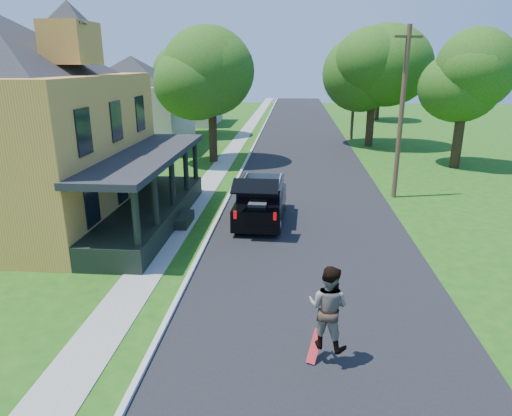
# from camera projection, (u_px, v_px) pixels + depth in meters

# --- Properties ---
(ground) EXTENTS (140.00, 140.00, 0.00)m
(ground) POSITION_uv_depth(u_px,v_px,m) (316.00, 298.00, 13.54)
(ground) COLOR #194E0F
(ground) RESTS_ON ground
(street) EXTENTS (8.00, 120.00, 0.02)m
(street) POSITION_uv_depth(u_px,v_px,m) (304.00, 161.00, 32.54)
(street) COLOR black
(street) RESTS_ON ground
(curb) EXTENTS (0.15, 120.00, 0.12)m
(curb) POSITION_uv_depth(u_px,v_px,m) (247.00, 160.00, 32.85)
(curb) COLOR #AAABA5
(curb) RESTS_ON ground
(sidewalk) EXTENTS (1.30, 120.00, 0.03)m
(sidewalk) POSITION_uv_depth(u_px,v_px,m) (226.00, 159.00, 32.97)
(sidewalk) COLOR gray
(sidewalk) RESTS_ON ground
(front_walk) EXTENTS (6.50, 1.20, 0.03)m
(front_walk) POSITION_uv_depth(u_px,v_px,m) (92.00, 222.00, 19.98)
(front_walk) COLOR gray
(front_walk) RESTS_ON ground
(main_house) EXTENTS (15.56, 15.56, 10.10)m
(main_house) POSITION_uv_depth(u_px,v_px,m) (1.00, 107.00, 18.74)
(main_house) COLOR gold
(main_house) RESTS_ON ground
(neighbor_house_mid) EXTENTS (12.78, 12.78, 8.30)m
(neighbor_house_mid) POSITION_uv_depth(u_px,v_px,m) (134.00, 96.00, 36.11)
(neighbor_house_mid) COLOR #A7A494
(neighbor_house_mid) RESTS_ON ground
(neighbor_house_far) EXTENTS (12.78, 12.78, 8.30)m
(neighbor_house_far) POSITION_uv_depth(u_px,v_px,m) (181.00, 86.00, 51.30)
(neighbor_house_far) COLOR #A7A494
(neighbor_house_far) RESTS_ON ground
(black_suv) EXTENTS (2.10, 5.13, 2.36)m
(black_suv) POSITION_uv_depth(u_px,v_px,m) (261.00, 201.00, 19.92)
(black_suv) COLOR black
(black_suv) RESTS_ON ground
(skateboarder) EXTENTS (1.20, 1.09, 1.99)m
(skateboarder) POSITION_uv_depth(u_px,v_px,m) (328.00, 307.00, 10.26)
(skateboarder) COLOR black
(skateboarder) RESTS_ON ground
(skateboard) EXTENTS (0.42, 0.55, 0.67)m
(skateboard) POSITION_uv_depth(u_px,v_px,m) (315.00, 347.00, 10.63)
(skateboard) COLOR #B70F16
(skateboard) RESTS_ON ground
(tree_left_mid) EXTENTS (6.32, 6.31, 9.14)m
(tree_left_mid) POSITION_uv_depth(u_px,v_px,m) (211.00, 74.00, 30.52)
(tree_left_mid) COLOR black
(tree_left_mid) RESTS_ON ground
(tree_left_far) EXTENTS (7.29, 7.39, 9.11)m
(tree_left_far) POSITION_uv_depth(u_px,v_px,m) (187.00, 73.00, 42.15)
(tree_left_far) COLOR black
(tree_left_far) RESTS_ON ground
(tree_right_near) EXTENTS (6.83, 7.12, 8.80)m
(tree_right_near) POSITION_uv_depth(u_px,v_px,m) (466.00, 76.00, 28.78)
(tree_right_near) COLOR black
(tree_right_near) RESTS_ON ground
(tree_right_mid) EXTENTS (7.70, 7.50, 10.32)m
(tree_right_mid) POSITION_uv_depth(u_px,v_px,m) (374.00, 64.00, 36.43)
(tree_right_mid) COLOR black
(tree_right_mid) RESTS_ON ground
(tree_right_far) EXTENTS (6.57, 6.68, 7.76)m
(tree_right_far) POSITION_uv_depth(u_px,v_px,m) (379.00, 79.00, 54.32)
(tree_right_far) COLOR black
(tree_right_far) RESTS_ON ground
(utility_pole_near) EXTENTS (1.44, 0.59, 8.40)m
(utility_pole_near) POSITION_uv_depth(u_px,v_px,m) (401.00, 113.00, 22.42)
(utility_pole_near) COLOR #4A3422
(utility_pole_near) RESTS_ON ground
(utility_pole_far) EXTENTS (1.64, 0.28, 8.72)m
(utility_pole_far) POSITION_uv_depth(u_px,v_px,m) (354.00, 88.00, 40.35)
(utility_pole_far) COLOR #4A3422
(utility_pole_far) RESTS_ON ground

